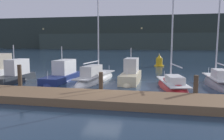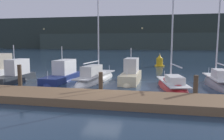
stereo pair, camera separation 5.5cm
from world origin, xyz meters
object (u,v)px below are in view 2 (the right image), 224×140
object	(u,v)px
motorboat_berth_2	(15,78)
motorboat_berth_3	(63,77)
sailboat_berth_7	(217,84)
sailboat_berth_4	(96,79)
sailboat_berth_6	(172,86)
motorboat_berth_5	(131,78)
channel_buoy	(160,62)

from	to	relation	value
motorboat_berth_2	motorboat_berth_3	size ratio (longest dim) A/B	0.83
sailboat_berth_7	motorboat_berth_3	bearing A→B (deg)	-179.55
motorboat_berth_2	motorboat_berth_3	world-z (taller)	motorboat_berth_2
motorboat_berth_2	sailboat_berth_4	size ratio (longest dim) A/B	0.51
motorboat_berth_2	sailboat_berth_6	size ratio (longest dim) A/B	0.55
motorboat_berth_5	sailboat_berth_6	bearing A→B (deg)	-28.84
motorboat_berth_3	channel_buoy	size ratio (longest dim) A/B	3.22
motorboat_berth_5	motorboat_berth_2	bearing A→B (deg)	-169.69
motorboat_berth_5	sailboat_berth_7	distance (m)	6.96
motorboat_berth_2	sailboat_berth_6	xyz separation A→B (m)	(13.42, -0.04, -0.22)
sailboat_berth_6	motorboat_berth_3	bearing A→B (deg)	171.77
motorboat_berth_3	motorboat_berth_5	bearing A→B (deg)	4.47
sailboat_berth_4	sailboat_berth_7	size ratio (longest dim) A/B	1.25
motorboat_berth_5	sailboat_berth_7	world-z (taller)	sailboat_berth_7
motorboat_berth_2	sailboat_berth_4	distance (m)	7.10
sailboat_berth_4	motorboat_berth_3	bearing A→B (deg)	-172.65
motorboat_berth_3	motorboat_berth_5	world-z (taller)	motorboat_berth_3
motorboat_berth_2	motorboat_berth_3	distance (m)	4.10
sailboat_berth_7	sailboat_berth_4	bearing A→B (deg)	178.38
motorboat_berth_3	sailboat_berth_6	size ratio (longest dim) A/B	0.67
sailboat_berth_7	channel_buoy	xyz separation A→B (m)	(-4.26, 13.89, 0.54)
motorboat_berth_3	sailboat_berth_6	bearing A→B (deg)	-8.23
motorboat_berth_3	motorboat_berth_2	bearing A→B (deg)	-160.88
sailboat_berth_6	channel_buoy	world-z (taller)	sailboat_berth_6
motorboat_berth_3	sailboat_berth_7	size ratio (longest dim) A/B	0.76
sailboat_berth_4	sailboat_berth_7	world-z (taller)	sailboat_berth_4
motorboat_berth_2	motorboat_berth_5	size ratio (longest dim) A/B	0.97
channel_buoy	motorboat_berth_3	bearing A→B (deg)	-122.29
sailboat_berth_4	channel_buoy	bearing A→B (deg)	66.78
sailboat_berth_6	sailboat_berth_7	distance (m)	3.86
motorboat_berth_3	sailboat_berth_6	xyz separation A→B (m)	(9.54, -1.38, -0.23)
sailboat_berth_7	channel_buoy	world-z (taller)	sailboat_berth_7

